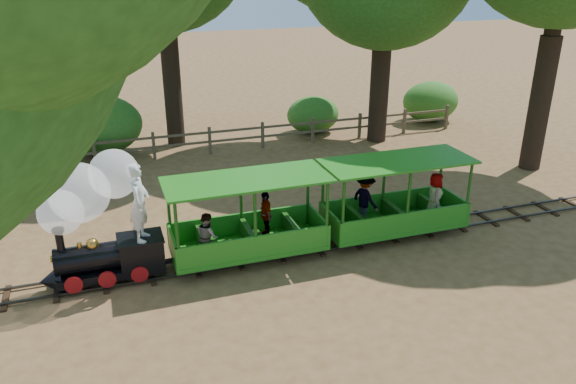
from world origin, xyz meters
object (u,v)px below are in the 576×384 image
object	(u,v)px
locomotive	(95,211)
carriage_rear	(393,205)
fence	(237,136)
carriage_front	(245,230)

from	to	relation	value
locomotive	carriage_rear	distance (m)	7.15
locomotive	fence	distance (m)	9.46
carriage_front	carriage_rear	size ratio (longest dim) A/B	1.00
carriage_front	carriage_rear	bearing A→B (deg)	0.62
locomotive	carriage_front	xyz separation A→B (m)	(3.22, -0.07, -0.93)
locomotive	carriage_rear	size ratio (longest dim) A/B	0.81
carriage_rear	carriage_front	bearing A→B (deg)	-179.38
carriage_front	fence	world-z (taller)	carriage_front
carriage_rear	fence	world-z (taller)	carriage_rear
locomotive	fence	world-z (taller)	locomotive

